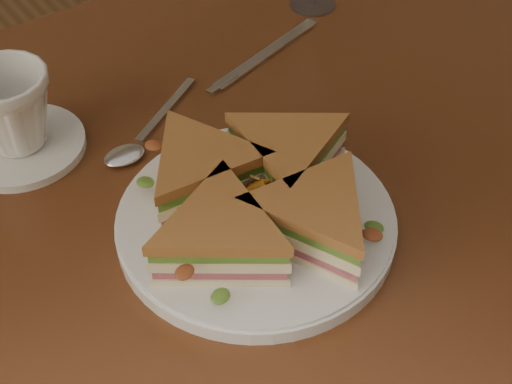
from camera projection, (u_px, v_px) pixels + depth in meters
The scene contains 8 objects.
table at pixel (236, 214), 0.87m from camera, with size 1.20×0.80×0.75m.
plate at pixel (256, 222), 0.71m from camera, with size 0.28×0.28×0.02m, color white.
sandwich_wedges at pixel (256, 196), 0.69m from camera, with size 0.31×0.31×0.06m.
crisps_mound at pixel (256, 199), 0.69m from camera, with size 0.09×0.09×0.05m, color #BA6C17, non-canonical shape.
spoon at pixel (135, 144), 0.80m from camera, with size 0.16×0.10×0.01m.
knife at pixel (260, 58), 0.93m from camera, with size 0.21×0.07×0.00m.
saucer at pixel (21, 146), 0.80m from camera, with size 0.14×0.14×0.01m, color white.
coffee_cup at pixel (10, 110), 0.76m from camera, with size 0.10×0.10×0.09m, color white.
Camera 1 is at (-0.33, -0.50, 1.28)m, focal length 50.00 mm.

